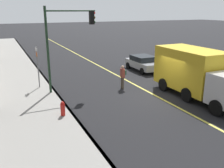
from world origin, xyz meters
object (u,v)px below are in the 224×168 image
Objects in this scene: pedestrian_with_backpack at (123,75)px; street_sign_post at (38,65)px; truck_yellow at (198,73)px; car_silver at (143,63)px; fire_hydrant at (63,110)px; traffic_light_mast at (66,35)px.

pedestrian_with_backpack is 0.56× the size of street_sign_post.
truck_yellow is 11.02m from street_sign_post.
car_silver is 2.33× the size of pedestrian_with_backpack.
truck_yellow is at bearing 174.16° from car_silver.
car_silver is 4.29× the size of fire_hydrant.
pedestrian_with_backpack is 6.24m from fire_hydrant.
pedestrian_with_backpack is (-4.27, 4.40, 0.28)m from car_silver.
car_silver is 0.69× the size of traffic_light_mast.
pedestrian_with_backpack is 1.84× the size of fire_hydrant.
street_sign_post is at bearing 100.45° from car_silver.
car_silver is at bearing -45.85° from pedestrian_with_backpack.
truck_yellow reaches higher than pedestrian_with_backpack.
street_sign_post is at bearing 3.04° from fire_hydrant.
pedestrian_with_backpack is 0.30× the size of traffic_light_mast.
traffic_light_mast is 6.18× the size of fire_hydrant.
fire_hydrant is (-4.19, 1.46, -3.48)m from traffic_light_mast.
traffic_light_mast is (-3.37, 8.21, 3.21)m from car_silver.
car_silver is 6.14m from pedestrian_with_backpack.
traffic_light_mast is (0.90, 3.81, 2.93)m from pedestrian_with_backpack.
pedestrian_with_backpack reaches higher than fire_hydrant.
pedestrian_with_backpack is (3.68, 3.59, -0.63)m from truck_yellow.
street_sign_post is at bearing 56.27° from truck_yellow.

